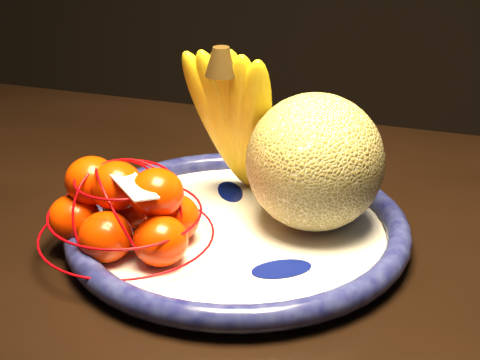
% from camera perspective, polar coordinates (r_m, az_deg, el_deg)
% --- Properties ---
extents(dining_table, '(1.52, 0.99, 0.73)m').
position_cam_1_polar(dining_table, '(0.88, -4.44, -8.83)').
color(dining_table, black).
rests_on(dining_table, ground).
extents(fruit_bowl, '(0.38, 0.38, 0.03)m').
position_cam_1_polar(fruit_bowl, '(0.82, -0.17, -3.79)').
color(fruit_bowl, white).
rests_on(fruit_bowl, dining_table).
extents(cantaloupe, '(0.15, 0.15, 0.15)m').
position_cam_1_polar(cantaloupe, '(0.80, 5.84, 1.39)').
color(cantaloupe, olive).
rests_on(cantaloupe, fruit_bowl).
extents(banana_bunch, '(0.14, 0.13, 0.21)m').
position_cam_1_polar(banana_bunch, '(0.85, -0.29, 5.03)').
color(banana_bunch, yellow).
rests_on(banana_bunch, fruit_bowl).
extents(mandarin_bag, '(0.24, 0.24, 0.12)m').
position_cam_1_polar(mandarin_bag, '(0.78, -8.87, -2.41)').
color(mandarin_bag, '#FF3B03').
rests_on(mandarin_bag, fruit_bowl).
extents(price_tag, '(0.07, 0.07, 0.01)m').
position_cam_1_polar(price_tag, '(0.74, -8.44, -0.25)').
color(price_tag, white).
rests_on(price_tag, mandarin_bag).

